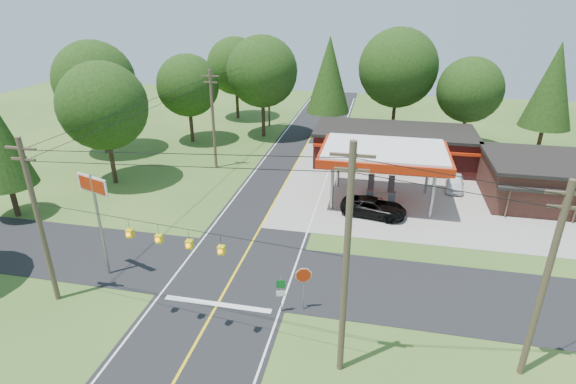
% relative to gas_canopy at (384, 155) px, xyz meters
% --- Properties ---
extents(ground, '(120.00, 120.00, 0.00)m').
position_rel_gas_canopy_xyz_m(ground, '(-9.00, -13.00, -4.27)').
color(ground, '#31581F').
rests_on(ground, ground).
extents(main_highway, '(8.00, 120.00, 0.02)m').
position_rel_gas_canopy_xyz_m(main_highway, '(-9.00, -13.00, -4.26)').
color(main_highway, black).
rests_on(main_highway, ground).
extents(cross_road, '(70.00, 7.00, 0.02)m').
position_rel_gas_canopy_xyz_m(cross_road, '(-9.00, -13.00, -4.25)').
color(cross_road, black).
rests_on(cross_road, ground).
extents(lane_center_yellow, '(0.15, 110.00, 0.00)m').
position_rel_gas_canopy_xyz_m(lane_center_yellow, '(-9.00, -13.00, -4.24)').
color(lane_center_yellow, yellow).
rests_on(lane_center_yellow, main_highway).
extents(gas_canopy, '(10.60, 7.40, 4.88)m').
position_rel_gas_canopy_xyz_m(gas_canopy, '(0.00, 0.00, 0.00)').
color(gas_canopy, gray).
rests_on(gas_canopy, ground).
extents(convenience_store, '(16.40, 7.55, 3.80)m').
position_rel_gas_canopy_xyz_m(convenience_store, '(1.00, 9.98, -2.35)').
color(convenience_store, maroon).
rests_on(convenience_store, ground).
extents(utility_pole_near_right, '(1.80, 0.30, 11.50)m').
position_rel_gas_canopy_xyz_m(utility_pole_near_right, '(-1.50, -20.00, 1.69)').
color(utility_pole_near_right, '#473828').
rests_on(utility_pole_near_right, ground).
extents(utility_pole_near_left, '(1.80, 0.30, 10.00)m').
position_rel_gas_canopy_xyz_m(utility_pole_near_left, '(-18.50, -18.00, 0.93)').
color(utility_pole_near_left, '#473828').
rests_on(utility_pole_near_left, ground).
extents(utility_pole_far_left, '(1.80, 0.30, 10.00)m').
position_rel_gas_canopy_xyz_m(utility_pole_far_left, '(-17.00, 5.00, 0.93)').
color(utility_pole_far_left, '#473828').
rests_on(utility_pole_far_left, ground).
extents(utility_pole_right_b, '(1.80, 0.30, 10.00)m').
position_rel_gas_canopy_xyz_m(utility_pole_right_b, '(7.00, -18.50, 0.93)').
color(utility_pole_right_b, '#473828').
rests_on(utility_pole_right_b, ground).
extents(utility_pole_north, '(0.30, 0.30, 9.50)m').
position_rel_gas_canopy_xyz_m(utility_pole_north, '(-15.50, 22.00, 0.48)').
color(utility_pole_north, '#473828').
rests_on(utility_pole_north, ground).
extents(overhead_beacons, '(17.04, 2.04, 1.03)m').
position_rel_gas_canopy_xyz_m(overhead_beacons, '(-10.00, -19.00, 1.95)').
color(overhead_beacons, black).
rests_on(overhead_beacons, ground).
extents(treeline_backdrop, '(70.27, 51.59, 13.30)m').
position_rel_gas_canopy_xyz_m(treeline_backdrop, '(-8.18, 11.01, 3.22)').
color(treeline_backdrop, '#332316').
rests_on(treeline_backdrop, ground).
extents(suv_car, '(6.07, 6.07, 1.46)m').
position_rel_gas_canopy_xyz_m(suv_car, '(-0.50, -3.00, -3.53)').
color(suv_car, black).
rests_on(suv_car, ground).
extents(sedan_car, '(4.35, 4.35, 1.33)m').
position_rel_gas_canopy_xyz_m(sedan_car, '(6.67, 4.00, -3.60)').
color(sedan_car, white).
rests_on(sedan_car, ground).
extents(big_stop_sign, '(2.44, 0.94, 6.90)m').
position_rel_gas_canopy_xyz_m(big_stop_sign, '(-17.00, -15.01, 0.87)').
color(big_stop_sign, gray).
rests_on(big_stop_sign, ground).
extents(octagonal_stop_sign, '(0.94, 0.31, 2.83)m').
position_rel_gas_canopy_xyz_m(octagonal_stop_sign, '(-4.02, -16.01, -2.14)').
color(octagonal_stop_sign, gray).
rests_on(octagonal_stop_sign, ground).
extents(route_sign_post, '(0.51, 0.14, 2.52)m').
position_rel_gas_canopy_xyz_m(route_sign_post, '(-5.20, -16.52, -2.75)').
color(route_sign_post, gray).
rests_on(route_sign_post, ground).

